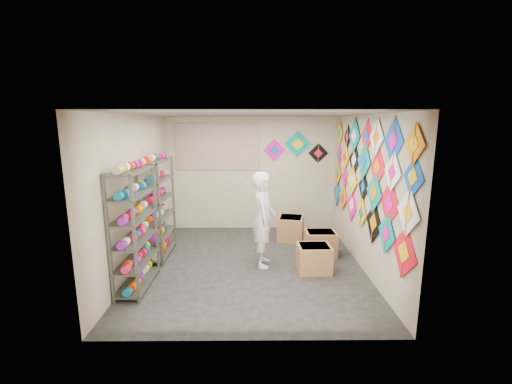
{
  "coord_description": "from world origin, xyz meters",
  "views": [
    {
      "loc": [
        0.05,
        -5.91,
        2.56
      ],
      "look_at": [
        0.1,
        0.3,
        1.3
      ],
      "focal_mm": 24.0,
      "sensor_mm": 36.0,
      "label": 1
    }
  ],
  "objects_px": {
    "shopkeeper": "(263,219)",
    "carton_a": "(314,258)",
    "shelf_rack_front": "(135,229)",
    "carton_c": "(291,228)",
    "shelf_rack_back": "(158,208)",
    "carton_b": "(320,243)"
  },
  "relations": [
    {
      "from": "shelf_rack_back",
      "to": "carton_c",
      "type": "distance_m",
      "value": 2.9
    },
    {
      "from": "shopkeeper",
      "to": "carton_a",
      "type": "distance_m",
      "value": 1.11
    },
    {
      "from": "shelf_rack_back",
      "to": "shopkeeper",
      "type": "height_order",
      "value": "shelf_rack_back"
    },
    {
      "from": "shelf_rack_back",
      "to": "carton_a",
      "type": "height_order",
      "value": "shelf_rack_back"
    },
    {
      "from": "shelf_rack_back",
      "to": "shelf_rack_front",
      "type": "bearing_deg",
      "value": -90.0
    },
    {
      "from": "shelf_rack_front",
      "to": "carton_a",
      "type": "relative_size",
      "value": 3.33
    },
    {
      "from": "carton_a",
      "to": "carton_b",
      "type": "height_order",
      "value": "carton_b"
    },
    {
      "from": "shopkeeper",
      "to": "carton_b",
      "type": "distance_m",
      "value": 1.38
    },
    {
      "from": "shopkeeper",
      "to": "carton_a",
      "type": "height_order",
      "value": "shopkeeper"
    },
    {
      "from": "shelf_rack_front",
      "to": "shelf_rack_back",
      "type": "height_order",
      "value": "same"
    },
    {
      "from": "shelf_rack_front",
      "to": "carton_b",
      "type": "distance_m",
      "value": 3.48
    },
    {
      "from": "carton_a",
      "to": "carton_c",
      "type": "xyz_separation_m",
      "value": [
        -0.23,
        1.68,
        0.02
      ]
    },
    {
      "from": "carton_c",
      "to": "carton_a",
      "type": "bearing_deg",
      "value": -70.49
    },
    {
      "from": "shelf_rack_front",
      "to": "shopkeeper",
      "type": "relative_size",
      "value": 1.1
    },
    {
      "from": "carton_b",
      "to": "carton_c",
      "type": "height_order",
      "value": "carton_c"
    },
    {
      "from": "shopkeeper",
      "to": "carton_c",
      "type": "distance_m",
      "value": 1.65
    },
    {
      "from": "shelf_rack_front",
      "to": "shelf_rack_back",
      "type": "relative_size",
      "value": 1.0
    },
    {
      "from": "shelf_rack_front",
      "to": "carton_a",
      "type": "xyz_separation_m",
      "value": [
        2.89,
        0.55,
        -0.71
      ]
    },
    {
      "from": "shelf_rack_front",
      "to": "carton_c",
      "type": "relative_size",
      "value": 3.2
    },
    {
      "from": "carton_a",
      "to": "shelf_rack_front",
      "type": "bearing_deg",
      "value": -171.16
    },
    {
      "from": "carton_a",
      "to": "carton_b",
      "type": "bearing_deg",
      "value": 69.16
    },
    {
      "from": "shelf_rack_front",
      "to": "carton_b",
      "type": "bearing_deg",
      "value": 22.49
    }
  ]
}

